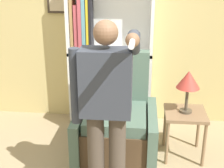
% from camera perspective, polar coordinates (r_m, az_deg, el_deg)
% --- Properties ---
extents(wall_back, '(8.00, 0.11, 2.80)m').
position_cam_1_polar(wall_back, '(4.21, 0.82, 11.62)').
color(wall_back, tan).
rests_on(wall_back, ground_plane).
extents(bookcase, '(1.10, 0.28, 1.98)m').
position_cam_1_polar(bookcase, '(4.17, -2.30, 5.25)').
color(bookcase, white).
rests_on(bookcase, ground_plane).
extents(armchair, '(0.89, 0.89, 1.17)m').
position_cam_1_polar(armchair, '(3.58, 0.90, -7.58)').
color(armchair, '#4C3823').
rests_on(armchair, ground_plane).
extents(person_standing, '(0.57, 0.78, 1.68)m').
position_cam_1_polar(person_standing, '(2.62, -1.15, -4.08)').
color(person_standing, '#473D33').
rests_on(person_standing, ground_plane).
extents(side_table, '(0.45, 0.45, 0.55)m').
position_cam_1_polar(side_table, '(3.60, 13.18, -6.32)').
color(side_table, '#846647').
rests_on(side_table, ground_plane).
extents(table_lamp, '(0.25, 0.25, 0.48)m').
position_cam_1_polar(table_lamp, '(3.42, 13.79, 0.52)').
color(table_lamp, '#4C4233').
rests_on(table_lamp, side_table).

